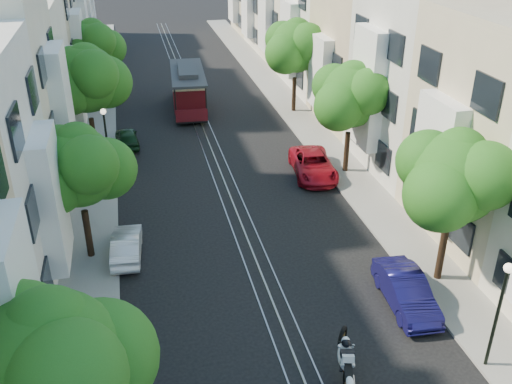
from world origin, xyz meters
TOP-DOWN VIEW (x-y plane):
  - ground at (0.00, 28.00)m, footprint 200.00×200.00m
  - sidewalk_east at (7.25, 28.00)m, footprint 2.50×80.00m
  - sidewalk_west at (-7.25, 28.00)m, footprint 2.50×80.00m
  - rail_left at (-0.55, 28.00)m, footprint 0.06×80.00m
  - rail_slot at (0.00, 28.00)m, footprint 0.06×80.00m
  - rail_right at (0.55, 28.00)m, footprint 0.06×80.00m
  - lane_line at (0.00, 28.00)m, footprint 0.08×80.00m
  - townhouses_east at (11.87, 27.91)m, footprint 7.75×72.00m
  - townhouses_west at (-11.87, 27.91)m, footprint 7.75×72.00m
  - tree_e_b at (7.26, 8.98)m, footprint 4.93×4.08m
  - tree_e_c at (7.26, 19.98)m, footprint 4.84×3.99m
  - tree_e_d at (7.26, 30.98)m, footprint 5.01×4.16m
  - tree_w_a at (-7.14, 1.98)m, footprint 4.93×4.08m
  - tree_w_b at (-7.14, 13.98)m, footprint 4.72×3.87m
  - tree_w_c at (-7.14, 24.98)m, footprint 5.13×4.28m
  - tree_w_d at (-7.14, 35.98)m, footprint 4.84×3.99m
  - lamp_east at (6.30, 4.00)m, footprint 0.32×0.32m
  - lamp_west at (-6.30, 22.00)m, footprint 0.32×0.32m
  - sportbike_rider at (1.34, 4.59)m, footprint 0.88×2.29m
  - cable_car at (-0.46, 33.30)m, footprint 2.94×7.94m
  - parked_car_e_mid at (5.07, 7.74)m, footprint 1.69×4.22m
  - parked_car_e_far at (5.19, 20.00)m, footprint 2.75×5.07m
  - parked_car_w_mid at (-5.60, 13.73)m, footprint 1.49×3.64m
  - parked_car_w_far at (-5.27, 26.92)m, footprint 1.61×3.54m

SIDE VIEW (x-z plane):
  - ground at x=0.00m, z-range 0.00..0.00m
  - lane_line at x=0.00m, z-range 0.00..0.01m
  - rail_left at x=-0.55m, z-range 0.00..0.02m
  - rail_slot at x=0.00m, z-range 0.00..0.02m
  - rail_right at x=0.55m, z-range 0.00..0.02m
  - sidewalk_east at x=7.25m, z-range 0.00..0.12m
  - sidewalk_west at x=-7.25m, z-range 0.00..0.12m
  - parked_car_w_mid at x=-5.60m, z-range 0.00..1.17m
  - parked_car_w_far at x=-5.27m, z-range 0.00..1.18m
  - parked_car_e_far at x=5.19m, z-range 0.00..1.35m
  - parked_car_e_mid at x=5.07m, z-range 0.00..1.36m
  - sportbike_rider at x=1.34m, z-range 0.06..1.69m
  - cable_car at x=-0.46m, z-range 0.28..3.27m
  - lamp_east at x=6.30m, z-range 0.77..4.93m
  - lamp_west at x=-6.30m, z-range 0.77..4.93m
  - tree_w_b at x=-7.14m, z-range 1.26..7.53m
  - tree_e_c at x=7.26m, z-range 1.34..7.86m
  - tree_w_d at x=-7.14m, z-range 1.34..7.86m
  - tree_e_b at x=7.26m, z-range 1.39..8.07m
  - tree_w_a at x=-7.14m, z-range 1.39..8.07m
  - tree_e_d at x=7.26m, z-range 1.44..8.29m
  - tree_w_c at x=-7.14m, z-range 1.52..8.62m
  - townhouses_west at x=-11.87m, z-range -0.80..10.96m
  - townhouses_east at x=11.87m, z-range -0.82..11.18m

